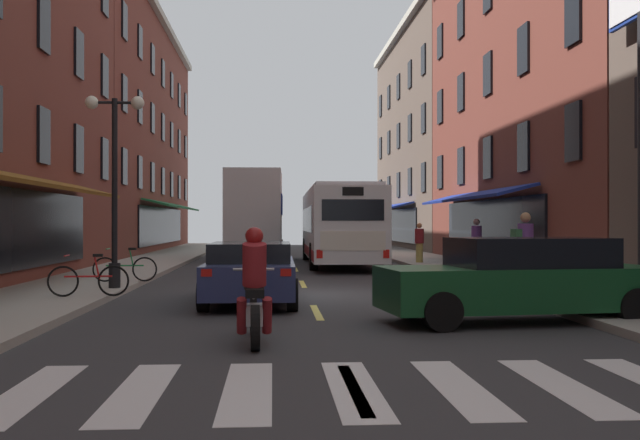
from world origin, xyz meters
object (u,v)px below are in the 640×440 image
Objects in this scene: bicycle_mid at (89,280)px; pedestrian_near at (525,249)px; box_truck at (255,216)px; sedan_near at (251,271)px; pedestrian_far at (477,242)px; sedan_far at (260,239)px; motorcycle_rider at (254,293)px; pedestrian_rear at (419,242)px; transit_bus at (338,225)px; bicycle_near at (125,268)px; street_lamp_twin at (115,181)px; sedan_mid at (522,279)px.

bicycle_mid is 0.94× the size of pedestrian_near.
sedan_near is (0.32, -18.10, -1.36)m from box_truck.
bicycle_mid is (-3.15, -17.90, -1.53)m from box_truck.
pedestrian_near is at bearing -127.58° from pedestrian_far.
motorcycle_rider reaches higher than sedan_far.
pedestrian_rear reaches higher than sedan_far.
transit_bus is 11.96m from bicycle_near.
sedan_near is 2.70× the size of bicycle_mid.
sedan_far is 1.01× the size of street_lamp_twin.
sedan_mid is 4.93m from motorcycle_rider.
pedestrian_rear is at bearing 48.47° from street_lamp_twin.
sedan_far is 24.74m from bicycle_near.
pedestrian_far is 0.37× the size of street_lamp_twin.
motorcycle_rider is at bearing -145.22° from pedestrian_far.
pedestrian_near is at bearing -76.60° from sedan_far.
pedestrian_near is (1.55, 4.28, 0.37)m from sedan_mid.
sedan_far is at bearing -178.02° from pedestrian_near.
sedan_far is at bearing 98.99° from sedan_mid.
pedestrian_near reaches higher than bicycle_mid.
street_lamp_twin is (0.12, -1.90, 2.24)m from bicycle_near.
sedan_near is 3.49m from bicycle_mid.
street_lamp_twin reaches higher than bicycle_near.
pedestrian_far reaches higher than sedan_mid.
sedan_mid reaches higher than bicycle_mid.
box_truck is 3.51× the size of motorcycle_rider.
box_truck reaches higher than pedestrian_far.
motorcycle_rider is at bearing -89.11° from sedan_far.
transit_bus is 6.94× the size of bicycle_near.
sedan_far is 28.70m from bicycle_mid.
sedan_mid is 3.15× the size of pedestrian_rear.
sedan_near is at bearing -50.18° from bicycle_near.
street_lamp_twin is at bearing -96.57° from sedan_far.
motorcycle_rider is 19.51m from pedestrian_rear.
pedestrian_far is at bearing 26.66° from bicycle_near.
pedestrian_near is at bearing 45.25° from motorcycle_rider.
sedan_near is 5.29m from motorcycle_rider.
pedestrian_rear reaches higher than bicycle_mid.
pedestrian_near is 9.92m from street_lamp_twin.
motorcycle_rider reaches higher than sedan_mid.
sedan_far is at bearing 84.09° from pedestrian_far.
bicycle_mid is at bearing 156.37° from sedan_mid.
box_truck reaches higher than bicycle_near.
motorcycle_rider is 1.21× the size of bicycle_mid.
pedestrian_far is at bearing 63.63° from motorcycle_rider.
motorcycle_rider is (-2.95, -19.36, -0.93)m from transit_bus.
bicycle_near is (-6.64, -9.88, -1.14)m from transit_bus.
street_lamp_twin is at bearing 87.06° from bicycle_mid.
street_lamp_twin is at bearing 115.24° from motorcycle_rider.
motorcycle_rider is (0.53, -34.01, -0.00)m from sedan_far.
sedan_far is 26.69m from street_lamp_twin.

